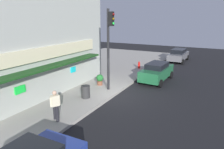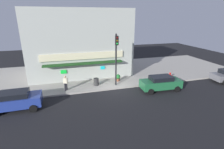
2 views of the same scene
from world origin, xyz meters
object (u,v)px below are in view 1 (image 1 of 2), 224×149
(trash_can, at_px, (86,92))
(potted_plant_by_doorway, at_px, (100,79))
(fire_hydrant, at_px, (139,65))
(pedestrian, at_px, (55,104))
(parked_car_grey, at_px, (178,55))
(traffic_light, at_px, (109,40))
(parked_car_green, at_px, (157,72))

(trash_can, xyz_separation_m, potted_plant_by_doorway, (2.79, 0.60, 0.05))
(potted_plant_by_doorway, bearing_deg, fire_hydrant, -5.94)
(pedestrian, xyz_separation_m, parked_car_grey, (19.44, -2.34, -0.25))
(parked_car_grey, bearing_deg, pedestrian, 173.13)
(traffic_light, relative_size, parked_car_green, 1.31)
(pedestrian, height_order, parked_car_green, pedestrian)
(traffic_light, height_order, parked_car_grey, traffic_light)
(pedestrian, relative_size, potted_plant_by_doorway, 1.90)
(fire_hydrant, relative_size, parked_car_grey, 0.16)
(fire_hydrant, relative_size, parked_car_green, 0.16)
(traffic_light, relative_size, parked_car_grey, 1.26)
(parked_car_grey, bearing_deg, traffic_light, 170.96)
(potted_plant_by_doorway, bearing_deg, pedestrian, -169.92)
(traffic_light, bearing_deg, trash_can, 164.08)
(parked_car_grey, bearing_deg, fire_hydrant, 157.43)
(pedestrian, distance_m, potted_plant_by_doorway, 6.24)
(traffic_light, xyz_separation_m, potted_plant_by_doorway, (0.62, 1.21, -3.19))
(traffic_light, bearing_deg, fire_hydrant, 3.98)
(fire_hydrant, relative_size, potted_plant_by_doorway, 0.84)
(traffic_light, bearing_deg, parked_car_green, -27.75)
(pedestrian, bearing_deg, trash_can, 8.39)
(fire_hydrant, distance_m, parked_car_green, 4.14)
(traffic_light, bearing_deg, pedestrian, 178.69)
(potted_plant_by_doorway, bearing_deg, traffic_light, -116.88)
(traffic_light, distance_m, fire_hydrant, 8.09)
(trash_can, distance_m, parked_car_green, 7.10)
(traffic_light, height_order, trash_can, traffic_light)
(parked_car_green, bearing_deg, potted_plant_by_doorway, 136.70)
(traffic_light, distance_m, pedestrian, 6.17)
(traffic_light, xyz_separation_m, parked_car_green, (4.31, -2.27, -2.99))
(traffic_light, distance_m, parked_car_green, 5.72)
(trash_can, height_order, pedestrian, pedestrian)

